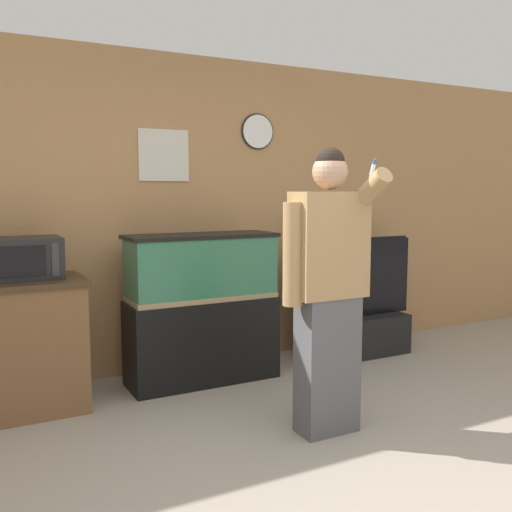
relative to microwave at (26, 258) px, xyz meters
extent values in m
plane|color=gray|center=(1.27, -2.06, -1.05)|extent=(18.00, 18.00, 0.00)
cube|color=#A87A4C|center=(1.27, 0.43, 0.25)|extent=(10.00, 0.06, 2.60)
cube|color=beige|center=(1.11, 0.39, 0.73)|extent=(0.42, 0.02, 0.41)
cylinder|color=white|center=(1.97, 0.39, 0.96)|extent=(0.29, 0.03, 0.29)
cylinder|color=black|center=(1.97, 0.39, 0.96)|extent=(0.31, 0.01, 0.31)
cube|color=black|center=(0.00, 0.00, 0.00)|extent=(0.45, 0.38, 0.28)
cube|color=black|center=(-0.04, -0.19, 0.00)|extent=(0.28, 0.01, 0.20)
cube|color=#2D2D33|center=(0.16, -0.19, 0.00)|extent=(0.05, 0.01, 0.22)
cube|color=black|center=(1.27, -0.02, -0.72)|extent=(1.17, 0.42, 0.66)
cube|color=#937F5B|center=(1.27, -0.02, -0.37)|extent=(1.14, 0.41, 0.04)
cube|color=#2D6B4C|center=(1.27, -0.02, -0.14)|extent=(1.12, 0.40, 0.49)
cube|color=black|center=(1.27, -0.02, 0.10)|extent=(1.17, 0.42, 0.03)
cube|color=black|center=(2.76, -0.01, -0.87)|extent=(1.01, 0.40, 0.36)
cube|color=black|center=(2.76, -0.01, -0.34)|extent=(1.19, 0.05, 0.70)
cube|color=black|center=(2.76, 0.02, -0.34)|extent=(1.22, 0.01, 0.73)
cube|color=#515156|center=(1.58, -1.26, -0.62)|extent=(0.37, 0.21, 0.85)
cube|color=#A37F51|center=(1.58, -1.26, 0.13)|extent=(0.46, 0.22, 0.64)
sphere|color=tan|center=(1.58, -1.26, 0.56)|extent=(0.21, 0.21, 0.21)
sphere|color=black|center=(1.58, -1.26, 0.62)|extent=(0.17, 0.17, 0.17)
cylinder|color=#A37F51|center=(1.33, -1.26, 0.08)|extent=(0.12, 0.12, 0.61)
cylinder|color=#A37F51|center=(1.77, -1.40, 0.45)|extent=(0.11, 0.34, 0.28)
cylinder|color=white|center=(1.77, -1.42, 0.55)|extent=(0.02, 0.06, 0.11)
cylinder|color=#2856B2|center=(1.77, -1.44, 0.61)|extent=(0.02, 0.03, 0.05)
camera|label=1|loc=(-0.40, -4.08, 0.45)|focal=40.00mm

